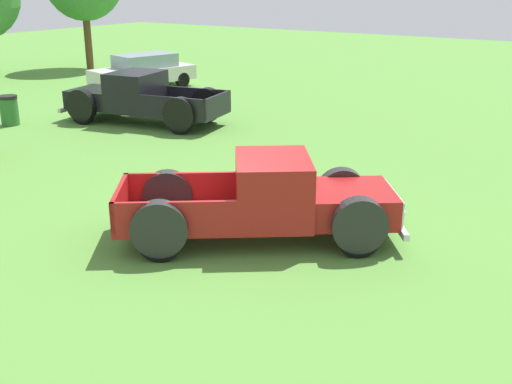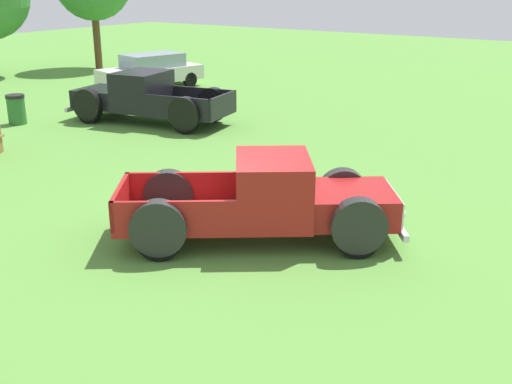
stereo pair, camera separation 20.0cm
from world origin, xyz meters
The scene contains 5 objects.
ground_plane centered at (0.00, 0.00, 0.00)m, with size 80.00×80.00×0.00m, color #548C38.
pickup_truck_foreground centered at (-0.06, -0.86, 0.73)m, with size 4.36×5.09×1.53m.
pickup_truck_behind_left centered at (5.61, 7.97, 0.78)m, with size 2.92×5.61×1.64m.
sedan_distant_a centered at (10.50, 12.13, 0.76)m, with size 4.61×2.79×1.44m.
trash_can centered at (3.09, 11.04, 0.48)m, with size 0.59×0.59×0.95m.
Camera 1 is at (-9.08, -6.32, 4.56)m, focal length 43.92 mm.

